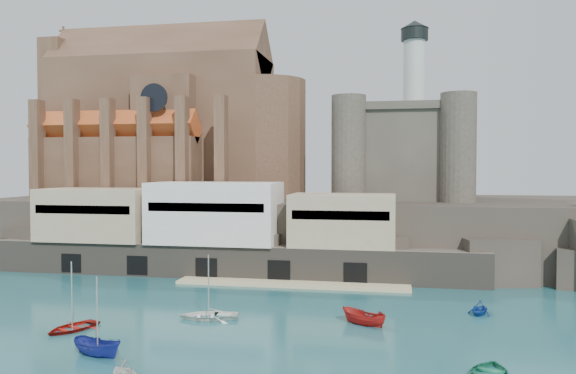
% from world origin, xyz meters
% --- Properties ---
extents(ground, '(300.00, 300.00, 0.00)m').
position_xyz_m(ground, '(0.00, 0.00, 0.00)').
color(ground, '#194E54').
rests_on(ground, ground).
extents(promontory, '(100.00, 36.00, 10.00)m').
position_xyz_m(promontory, '(-0.19, 39.37, 4.92)').
color(promontory, '#2A241F').
rests_on(promontory, ground).
extents(quay, '(70.00, 12.00, 13.05)m').
position_xyz_m(quay, '(-10.19, 23.07, 6.07)').
color(quay, '#5D554A').
rests_on(quay, ground).
extents(church, '(47.00, 25.93, 30.51)m').
position_xyz_m(church, '(-24.13, 41.85, 22.13)').
color(church, '#4E3524').
rests_on(church, promontory).
extents(castle_keep, '(21.20, 21.20, 29.30)m').
position_xyz_m(castle_keep, '(16.08, 41.08, 18.31)').
color(castle_keep, '#423D34').
rests_on(castle_keep, promontory).
extents(boat_0, '(3.84, 2.41, 5.20)m').
position_xyz_m(boat_0, '(-14.58, -5.25, 0.00)').
color(boat_0, '#A3130C').
rests_on(boat_0, ground).
extents(boat_2, '(2.27, 2.23, 4.74)m').
position_xyz_m(boat_2, '(-8.56, -11.38, 0.00)').
color(boat_2, navy).
rests_on(boat_2, ground).
extents(boat_5, '(2.42, 2.40, 4.70)m').
position_xyz_m(boat_5, '(11.96, 1.49, 0.00)').
color(boat_5, '#AD1D18').
rests_on(boat_5, ground).
extents(boat_6, '(2.09, 4.39, 5.91)m').
position_xyz_m(boat_6, '(-3.39, 0.92, 0.00)').
color(boat_6, white).
rests_on(boat_6, ground).
extents(boat_7, '(3.39, 2.81, 3.38)m').
position_xyz_m(boat_7, '(23.53, 7.61, 0.00)').
color(boat_7, navy).
rests_on(boat_7, ground).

